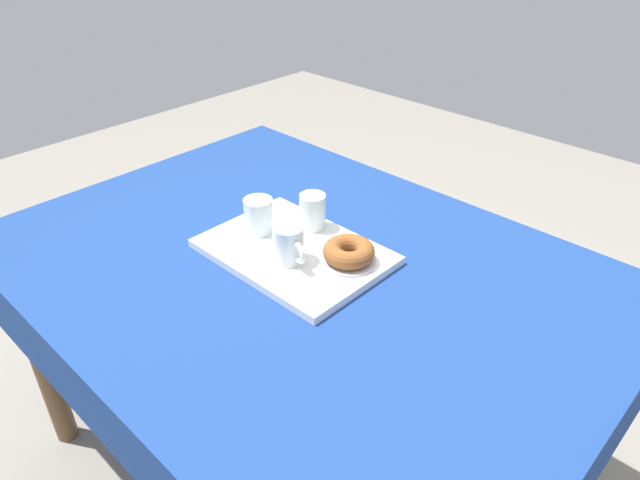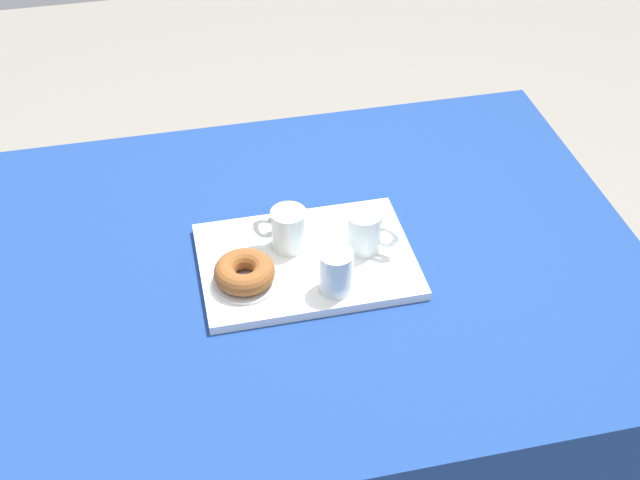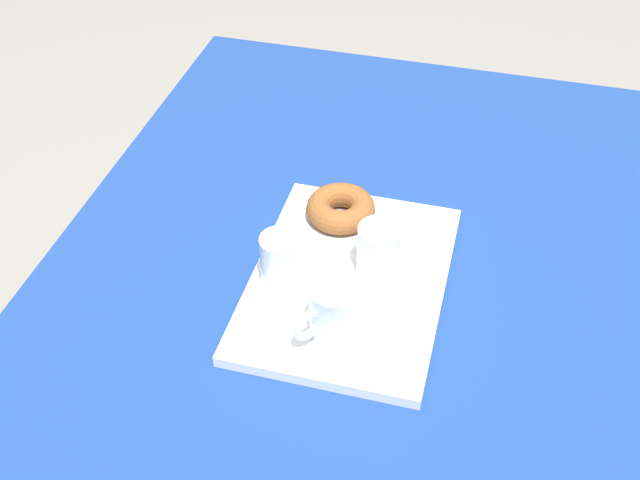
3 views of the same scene
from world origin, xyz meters
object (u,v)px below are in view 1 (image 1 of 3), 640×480
object	(u,v)px
water_glass_near	(313,213)
sugar_donut_left	(349,252)
tea_mug_left	(259,216)
tea_mug_right	(289,245)
dining_table	(298,292)
serving_tray	(294,252)
donut_plate_left	(349,261)

from	to	relation	value
water_glass_near	sugar_donut_left	bearing A→B (deg)	161.94
tea_mug_left	sugar_donut_left	bearing A→B (deg)	-168.92
tea_mug_right	water_glass_near	xyz separation A→B (m)	(0.07, -0.14, -0.00)
tea_mug_right	sugar_donut_left	size ratio (longest dim) A/B	0.91
dining_table	sugar_donut_left	world-z (taller)	sugar_donut_left
serving_tray	tea_mug_left	world-z (taller)	tea_mug_left
sugar_donut_left	donut_plate_left	bearing A→B (deg)	0.00
water_glass_near	sugar_donut_left	size ratio (longest dim) A/B	0.76
dining_table	tea_mug_right	xyz separation A→B (m)	(-0.00, 0.03, 0.15)
serving_tray	tea_mug_left	xyz separation A→B (m)	(0.12, 0.00, 0.05)
dining_table	donut_plate_left	distance (m)	0.17
dining_table	sugar_donut_left	size ratio (longest dim) A/B	12.16
dining_table	sugar_donut_left	distance (m)	0.18
tea_mug_left	tea_mug_right	xyz separation A→B (m)	(-0.15, 0.04, 0.00)
water_glass_near	tea_mug_right	bearing A→B (deg)	114.39
tea_mug_left	water_glass_near	xyz separation A→B (m)	(-0.08, -0.10, -0.00)
donut_plate_left	sugar_donut_left	bearing A→B (deg)	0.00
tea_mug_left	water_glass_near	bearing A→B (deg)	-128.83
tea_mug_left	tea_mug_right	size ratio (longest dim) A/B	0.91
dining_table	tea_mug_left	distance (m)	0.21
dining_table	tea_mug_right	bearing A→B (deg)	93.69
tea_mug_left	water_glass_near	distance (m)	0.13
tea_mug_right	sugar_donut_left	bearing A→B (deg)	-139.05
serving_tray	tea_mug_right	xyz separation A→B (m)	(-0.03, 0.04, 0.05)
donut_plate_left	serving_tray	bearing A→B (deg)	19.36
dining_table	tea_mug_left	bearing A→B (deg)	-5.28
tea_mug_left	donut_plate_left	world-z (taller)	tea_mug_left
donut_plate_left	tea_mug_left	bearing A→B (deg)	11.08
donut_plate_left	sugar_donut_left	distance (m)	0.02
serving_tray	sugar_donut_left	distance (m)	0.14
dining_table	tea_mug_right	distance (m)	0.15
serving_tray	water_glass_near	distance (m)	0.12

